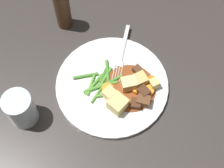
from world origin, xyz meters
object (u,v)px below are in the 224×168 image
at_px(carrot_slice_1, 108,89).
at_px(carrot_slice_0, 151,80).
at_px(carrot_slice_3, 148,91).
at_px(meat_chunk_0, 136,104).
at_px(carrot_slice_4, 137,89).
at_px(potato_chunk_2, 109,93).
at_px(fork, 122,54).
at_px(water_glass, 21,109).
at_px(potato_chunk_1, 118,104).
at_px(potato_chunk_3, 140,81).
at_px(potato_chunk_0, 154,84).
at_px(carrot_slice_2, 134,82).
at_px(pepper_mill, 63,9).
at_px(meat_chunk_1, 138,70).
at_px(meat_chunk_2, 143,101).
at_px(potato_chunk_4, 129,84).
at_px(dinner_plate, 112,85).
at_px(meat_chunk_3, 143,92).

bearing_deg(carrot_slice_1, carrot_slice_0, 10.33).
xyz_separation_m(carrot_slice_3, meat_chunk_0, (-0.03, -0.03, 0.00)).
xyz_separation_m(carrot_slice_0, carrot_slice_4, (-0.04, -0.02, 0.00)).
xyz_separation_m(potato_chunk_2, fork, (0.04, 0.12, -0.01)).
height_order(carrot_slice_1, water_glass, water_glass).
height_order(carrot_slice_1, potato_chunk_1, potato_chunk_1).
xyz_separation_m(carrot_slice_3, potato_chunk_3, (-0.02, 0.02, 0.01)).
distance_m(potato_chunk_0, meat_chunk_0, 0.07).
distance_m(carrot_slice_1, potato_chunk_3, 0.08).
bearing_deg(carrot_slice_2, carrot_slice_1, -165.29).
height_order(meat_chunk_0, fork, meat_chunk_0).
height_order(carrot_slice_0, potato_chunk_0, potato_chunk_0).
xyz_separation_m(carrot_slice_2, pepper_mill, (-0.17, 0.20, 0.04)).
xyz_separation_m(meat_chunk_1, water_glass, (-0.28, -0.10, 0.02)).
bearing_deg(carrot_slice_3, pepper_mill, 131.93).
bearing_deg(pepper_mill, potato_chunk_2, -64.83).
height_order(carrot_slice_3, meat_chunk_2, meat_chunk_2).
relative_size(potato_chunk_4, meat_chunk_2, 1.13).
height_order(potato_chunk_3, fork, potato_chunk_3).
distance_m(carrot_slice_2, fork, 0.09).
bearing_deg(carrot_slice_2, carrot_slice_0, 3.80).
relative_size(carrot_slice_2, carrot_slice_4, 0.99).
height_order(meat_chunk_0, water_glass, water_glass).
bearing_deg(carrot_slice_1, carrot_slice_3, -5.65).
bearing_deg(dinner_plate, meat_chunk_2, -37.89).
xyz_separation_m(potato_chunk_0, meat_chunk_3, (-0.03, -0.02, 0.00)).
relative_size(potato_chunk_3, pepper_mill, 0.25).
relative_size(potato_chunk_2, fork, 0.16).
bearing_deg(meat_chunk_0, potato_chunk_1, -178.48).
bearing_deg(carrot_slice_1, carrot_slice_2, 14.71).
distance_m(carrot_slice_3, meat_chunk_3, 0.02).
bearing_deg(carrot_slice_0, fork, 129.67).
xyz_separation_m(carrot_slice_0, potato_chunk_3, (-0.03, -0.01, 0.01)).
xyz_separation_m(carrot_slice_2, carrot_slice_3, (0.03, -0.03, 0.00)).
relative_size(water_glass, pepper_mill, 0.74).
distance_m(carrot_slice_2, potato_chunk_3, 0.02).
distance_m(fork, water_glass, 0.29).
bearing_deg(meat_chunk_0, dinner_plate, 131.25).
relative_size(potato_chunk_1, potato_chunk_2, 1.45).
xyz_separation_m(carrot_slice_1, fork, (0.04, 0.10, -0.01)).
bearing_deg(potato_chunk_2, potato_chunk_4, 24.65).
height_order(potato_chunk_2, fork, potato_chunk_2).
bearing_deg(potato_chunk_4, carrot_slice_3, -20.17).
height_order(meat_chunk_2, pepper_mill, pepper_mill).
bearing_deg(meat_chunk_2, potato_chunk_1, -174.27).
bearing_deg(carrot_slice_1, potato_chunk_0, 2.81).
xyz_separation_m(potato_chunk_3, fork, (-0.04, 0.09, -0.01)).
distance_m(carrot_slice_4, meat_chunk_1, 0.05).
xyz_separation_m(potato_chunk_3, meat_chunk_1, (-0.00, 0.03, -0.01)).
bearing_deg(carrot_slice_4, carrot_slice_3, -11.81).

